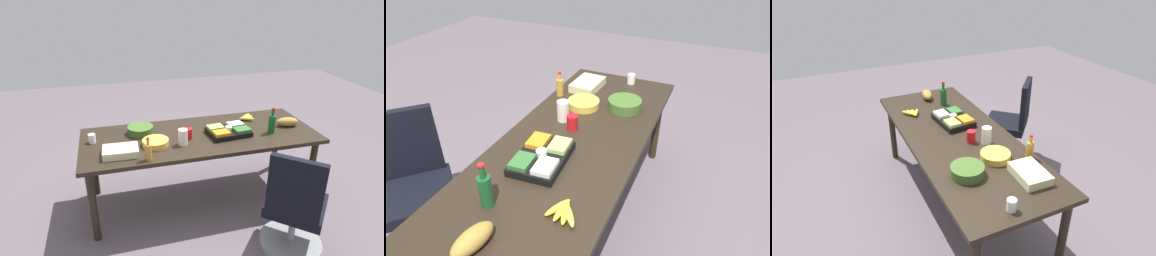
% 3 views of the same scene
% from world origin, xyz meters
% --- Properties ---
extents(ground_plane, '(10.00, 10.00, 0.00)m').
position_xyz_m(ground_plane, '(0.00, 0.00, 0.00)').
color(ground_plane, '#62565D').
extents(conference_table, '(2.42, 0.94, 0.78)m').
position_xyz_m(conference_table, '(0.00, 0.00, 0.71)').
color(conference_table, black).
rests_on(conference_table, ground).
extents(office_chair, '(0.68, 0.68, 1.01)m').
position_xyz_m(office_chair, '(0.56, -0.96, 0.39)').
color(office_chair, gray).
rests_on(office_chair, ground).
extents(mayo_jar, '(0.10, 0.10, 0.16)m').
position_xyz_m(mayo_jar, '(-0.23, -0.18, 0.86)').
color(mayo_jar, white).
rests_on(mayo_jar, conference_table).
extents(salad_bowl, '(0.32, 0.32, 0.08)m').
position_xyz_m(salad_bowl, '(-0.60, 0.19, 0.82)').
color(salad_bowl, '#406128').
rests_on(salad_bowl, conference_table).
extents(paper_cup, '(0.08, 0.08, 0.09)m').
position_xyz_m(paper_cup, '(-1.08, 0.10, 0.83)').
color(paper_cup, white).
rests_on(paper_cup, conference_table).
extents(wine_bottle, '(0.08, 0.08, 0.27)m').
position_xyz_m(wine_bottle, '(0.72, -0.15, 0.89)').
color(wine_bottle, '#185125').
rests_on(wine_bottle, conference_table).
extents(banana_bunch, '(0.19, 0.19, 0.04)m').
position_xyz_m(banana_bunch, '(0.62, 0.25, 0.81)').
color(banana_bunch, yellow).
rests_on(banana_bunch, conference_table).
extents(veggie_tray, '(0.45, 0.34, 0.09)m').
position_xyz_m(veggie_tray, '(0.28, -0.07, 0.82)').
color(veggie_tray, black).
rests_on(veggie_tray, conference_table).
extents(bread_loaf, '(0.26, 0.15, 0.10)m').
position_xyz_m(bread_loaf, '(0.98, -0.04, 0.83)').
color(bread_loaf, olive).
rests_on(bread_loaf, conference_table).
extents(dressing_bottle, '(0.06, 0.06, 0.21)m').
position_xyz_m(dressing_bottle, '(-0.60, -0.39, 0.87)').
color(dressing_bottle, '#C3872F').
rests_on(dressing_bottle, conference_table).
extents(red_solo_cup, '(0.10, 0.10, 0.11)m').
position_xyz_m(red_solo_cup, '(-0.15, -0.06, 0.84)').
color(red_solo_cup, red).
rests_on(red_solo_cup, conference_table).
extents(sheet_cake, '(0.33, 0.23, 0.07)m').
position_xyz_m(sheet_cake, '(-0.83, -0.23, 0.82)').
color(sheet_cake, beige).
rests_on(sheet_cake, conference_table).
extents(chip_bowl, '(0.32, 0.32, 0.06)m').
position_xyz_m(chip_bowl, '(-0.49, -0.12, 0.81)').
color(chip_bowl, gold).
rests_on(chip_bowl, conference_table).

